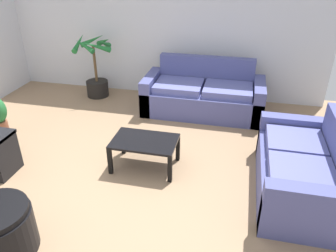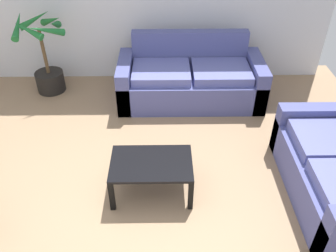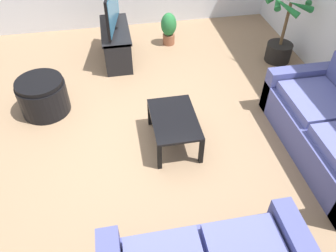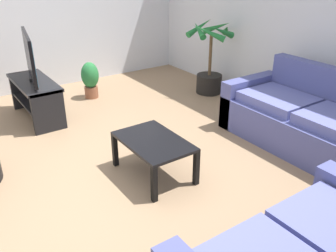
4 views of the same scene
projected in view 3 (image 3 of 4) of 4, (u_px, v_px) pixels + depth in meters
name	position (u px, v px, depth m)	size (l,w,h in m)	color
ground_plane	(134.00, 126.00, 4.40)	(6.60, 6.60, 0.00)	#937556
couch_main	(336.00, 134.00, 3.86)	(2.02, 0.90, 0.90)	#4C518C
tv_stand	(116.00, 39.00, 5.42)	(1.10, 0.45, 0.54)	black
tv	(112.00, 8.00, 5.06)	(1.04, 0.24, 0.63)	black
coffee_table	(174.00, 122.00, 3.96)	(0.82, 0.54, 0.40)	black
potted_palm	(283.00, 35.00, 5.29)	(0.73, 0.75, 1.17)	black
potted_plant_small	(169.00, 28.00, 5.81)	(0.27, 0.27, 0.57)	brown
ottoman	(43.00, 96.00, 4.48)	(0.65, 0.65, 0.49)	black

